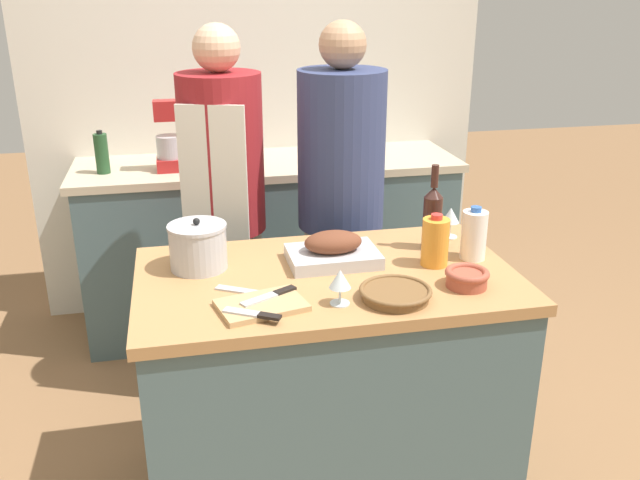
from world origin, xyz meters
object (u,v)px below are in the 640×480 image
Objects in this scene: condiment_bottle_tall at (102,153)px; person_cook_aproned at (224,203)px; wicker_basket at (395,293)px; juice_jug at (435,242)px; knife_paring at (271,295)px; knife_bread at (254,314)px; person_cook_guest at (341,200)px; condiment_bottle_short at (246,148)px; stand_mixer at (174,141)px; cutting_board at (261,305)px; roasting_pan at (333,251)px; knife_chef at (259,293)px; wine_bottle_green at (432,216)px; mixing_bowl at (467,277)px; wine_glass_left at (451,216)px; stock_pot at (198,246)px; wine_glass_right at (340,280)px; milk_jug at (474,235)px.

condiment_bottle_tall is 0.81m from person_cook_aproned.
condiment_bottle_tall is (-0.99, 1.59, 0.11)m from wicker_basket.
knife_paring is (-0.60, -0.17, -0.06)m from juice_jug.
juice_jug is 1.82m from condiment_bottle_tall.
knife_bread is 0.10× the size of person_cook_guest.
condiment_bottle_tall reaches higher than knife_paring.
stand_mixer is at bearing -158.78° from condiment_bottle_short.
condiment_bottle_short is at bearing 99.06° from wicker_basket.
person_cook_aproned is (-0.03, 0.98, 0.02)m from cutting_board.
stand_mixer reaches higher than wicker_basket.
juice_jug is (0.63, 0.21, 0.08)m from cutting_board.
wicker_basket is at bearing -69.32° from roasting_pan.
juice_jug is at bearing -57.50° from stand_mixer.
knife_paring is 1.39× the size of condiment_bottle_short.
knife_chef is 1.48× the size of knife_bread.
knife_paring is 0.54× the size of stand_mixer.
condiment_bottle_short reaches higher than knife_chef.
person_cook_aproned is at bearing -170.33° from person_cook_guest.
cutting_board is 1.56× the size of juice_jug.
knife_bread is at bearing -83.09° from stand_mixer.
knife_bread is (-0.66, -0.28, -0.06)m from juice_jug.
wicker_basket is 0.48m from wine_bottle_green.
knife_chef is 1.33× the size of knife_paring.
mixing_bowl is 2.00m from condiment_bottle_tall.
mixing_bowl is at bearing 1.26° from cutting_board.
knife_paring is (-0.26, -0.26, -0.02)m from roasting_pan.
condiment_bottle_tall is (-0.58, 1.47, 0.13)m from knife_chef.
wine_glass_left is at bearing -62.54° from condiment_bottle_short.
knife_bread is at bearing -147.31° from wine_glass_left.
stand_mixer is at bearing 112.13° from wicker_basket.
stock_pot is at bearing -102.90° from condiment_bottle_short.
wine_bottle_green reaches higher than condiment_bottle_short.
wine_glass_left is at bearing -39.21° from condiment_bottle_tall.
person_cook_aproned reaches higher than knife_bread.
roasting_pan is 0.19× the size of person_cook_aproned.
condiment_bottle_short is at bearing 86.39° from knife_paring.
wine_glass_right reaches higher than knife_paring.
milk_jug is 0.17m from wine_bottle_green.
cutting_board is 2.44× the size of wine_glass_left.
wicker_basket is at bearing -3.63° from cutting_board.
juice_jug is at bearing -48.35° from condiment_bottle_tall.
condiment_bottle_short is at bearing 21.22° from stand_mixer.
knife_paring is 0.88× the size of condiment_bottle_tall.
wine_glass_left is 0.63× the size of knife_paring.
wicker_basket is at bearing 6.22° from knife_bread.
roasting_pan is 0.76m from person_cook_aproned.
wine_glass_left is 0.07× the size of person_cook_guest.
mixing_bowl is 0.64m from knife_paring.
knife_paring is 0.11× the size of person_cook_guest.
condiment_bottle_short is 0.08× the size of person_cook_guest.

